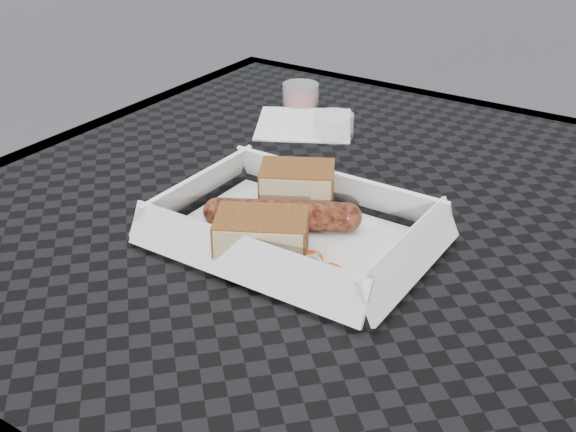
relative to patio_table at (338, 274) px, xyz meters
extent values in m
cube|color=black|center=(0.00, 0.00, 0.07)|extent=(0.80, 0.80, 0.01)
cube|color=black|center=(0.00, 0.39, 0.06)|extent=(0.80, 0.03, 0.03)
cube|color=black|center=(-0.39, 0.00, 0.06)|extent=(0.03, 0.80, 0.03)
cylinder|color=black|center=(-0.35, 0.35, -0.30)|extent=(0.03, 0.03, 0.73)
cube|color=white|center=(-0.01, -0.08, 0.08)|extent=(0.22, 0.15, 0.00)
cylinder|color=brown|center=(-0.03, -0.07, 0.09)|extent=(0.12, 0.08, 0.03)
sphere|color=brown|center=(0.03, -0.04, 0.09)|extent=(0.03, 0.03, 0.03)
sphere|color=brown|center=(-0.08, -0.10, 0.09)|extent=(0.03, 0.03, 0.03)
cube|color=brown|center=(-0.04, -0.03, 0.10)|extent=(0.09, 0.08, 0.05)
cube|color=brown|center=(-0.01, -0.12, 0.10)|extent=(0.10, 0.08, 0.04)
cylinder|color=#F63E0A|center=(0.03, -0.11, 0.08)|extent=(0.02, 0.02, 0.00)
torus|color=white|center=(0.04, -0.12, 0.08)|extent=(0.02, 0.02, 0.00)
cube|color=#B2D17F|center=(0.04, -0.11, 0.08)|extent=(0.02, 0.02, 0.00)
cube|color=white|center=(-0.16, 0.18, 0.08)|extent=(0.16, 0.16, 0.00)
cylinder|color=maroon|center=(-0.20, 0.24, 0.09)|extent=(0.05, 0.05, 0.03)
cylinder|color=silver|center=(-0.11, 0.17, 0.09)|extent=(0.05, 0.05, 0.03)
camera|label=1|loc=(0.31, -0.57, 0.42)|focal=45.00mm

